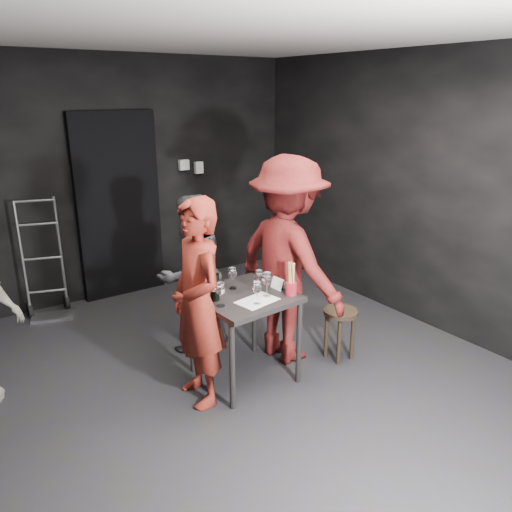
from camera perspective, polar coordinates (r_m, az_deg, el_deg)
floor at (r=4.24m, az=-2.37°, el=-14.56°), size 4.50×5.00×0.02m
ceiling at (r=3.58m, az=-2.99°, el=24.72°), size 4.50×5.00×0.02m
wall_back at (r=5.90m, az=-15.87°, el=8.42°), size 4.50×0.04×2.70m
wall_right at (r=5.21m, az=18.94°, el=6.86°), size 0.04×5.00×2.70m
doorway at (r=5.90m, az=-15.42°, el=5.49°), size 0.95×0.10×2.10m
wallbox_upper at (r=6.17m, az=-8.25°, el=10.28°), size 0.12×0.06×0.12m
wallbox_lower at (r=6.27m, az=-6.57°, el=10.01°), size 0.10×0.06×0.14m
hand_truck at (r=5.77m, az=-22.64°, el=-4.19°), size 0.42×0.35×1.27m
tasting_table at (r=4.05m, az=-1.38°, el=-5.70°), size 0.72×0.72×0.75m
stool at (r=4.51m, az=9.59°, el=-7.39°), size 0.30×0.30×0.47m
server_red at (r=3.71m, az=-6.73°, el=-4.69°), size 0.45×0.65×1.71m
woman_black at (r=4.56m, az=-7.37°, el=-2.34°), size 0.74×0.51×1.40m
man_maroon at (r=4.25m, az=3.74°, el=1.81°), size 0.82×1.48×2.19m
tasting_mat at (r=3.89m, az=0.14°, el=-5.13°), size 0.35×0.26×0.00m
wine_glass_a at (r=3.77m, az=-4.07°, el=-4.29°), size 0.09×0.09×0.21m
wine_glass_b at (r=3.94m, az=-5.61°, el=-3.46°), size 0.09×0.09×0.19m
wine_glass_c at (r=4.10m, az=-2.69°, el=-2.41°), size 0.10×0.10×0.20m
wine_glass_d at (r=3.79m, az=0.11°, el=-4.10°), size 0.09×0.09×0.21m
wine_glass_e at (r=3.93m, az=1.25°, el=-3.15°), size 0.09×0.09×0.22m
wine_glass_f at (r=4.04m, az=0.34°, el=-2.72°), size 0.10×0.10×0.20m
wine_bottle at (r=3.87m, az=-4.74°, el=-3.46°), size 0.07×0.07×0.30m
breadstick_cup at (r=3.97m, az=4.04°, el=-2.64°), size 0.09×0.09×0.29m
reserved_card at (r=4.10m, az=2.43°, el=-3.17°), size 0.09×0.13×0.10m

